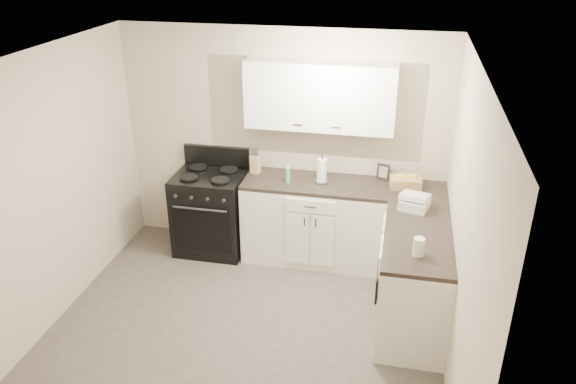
% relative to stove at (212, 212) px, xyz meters
% --- Properties ---
extents(floor, '(3.60, 3.60, 0.00)m').
position_rel_stove_xyz_m(floor, '(0.76, -1.48, -0.46)').
color(floor, '#473F38').
rests_on(floor, ground).
extents(ceiling, '(3.60, 3.60, 0.00)m').
position_rel_stove_xyz_m(ceiling, '(0.76, -1.48, 2.04)').
color(ceiling, white).
rests_on(ceiling, wall_back).
extents(wall_back, '(3.60, 0.00, 3.60)m').
position_rel_stove_xyz_m(wall_back, '(0.76, 0.32, 0.79)').
color(wall_back, beige).
rests_on(wall_back, ground).
extents(wall_right, '(0.00, 3.60, 3.60)m').
position_rel_stove_xyz_m(wall_right, '(2.56, -1.48, 0.79)').
color(wall_right, beige).
rests_on(wall_right, ground).
extents(wall_left, '(0.00, 3.60, 3.60)m').
position_rel_stove_xyz_m(wall_left, '(-1.04, -1.48, 0.79)').
color(wall_left, beige).
rests_on(wall_left, ground).
extents(wall_front, '(3.60, 0.00, 3.60)m').
position_rel_stove_xyz_m(wall_front, '(0.76, -3.28, 0.79)').
color(wall_front, beige).
rests_on(wall_front, ground).
extents(base_cabinets_back, '(1.55, 0.60, 0.90)m').
position_rel_stove_xyz_m(base_cabinets_back, '(1.19, 0.02, -0.01)').
color(base_cabinets_back, silver).
rests_on(base_cabinets_back, floor).
extents(base_cabinets_right, '(0.60, 1.90, 0.90)m').
position_rel_stove_xyz_m(base_cabinets_right, '(2.26, -0.63, -0.01)').
color(base_cabinets_right, silver).
rests_on(base_cabinets_right, floor).
extents(countertop_back, '(1.55, 0.60, 0.04)m').
position_rel_stove_xyz_m(countertop_back, '(1.19, 0.02, 0.46)').
color(countertop_back, black).
rests_on(countertop_back, base_cabinets_back).
extents(countertop_right, '(0.60, 1.90, 0.04)m').
position_rel_stove_xyz_m(countertop_right, '(2.26, -0.63, 0.46)').
color(countertop_right, black).
rests_on(countertop_right, base_cabinets_right).
extents(upper_cabinets, '(1.55, 0.30, 0.70)m').
position_rel_stove_xyz_m(upper_cabinets, '(1.19, 0.18, 1.38)').
color(upper_cabinets, white).
rests_on(upper_cabinets, wall_back).
extents(stove, '(0.77, 0.66, 0.93)m').
position_rel_stove_xyz_m(stove, '(0.00, 0.00, 0.00)').
color(stove, black).
rests_on(stove, floor).
extents(knife_block, '(0.11, 0.10, 0.20)m').
position_rel_stove_xyz_m(knife_block, '(0.49, 0.13, 0.58)').
color(knife_block, tan).
rests_on(knife_block, countertop_back).
extents(paper_towel, '(0.12, 0.12, 0.26)m').
position_rel_stove_xyz_m(paper_towel, '(1.25, 0.05, 0.61)').
color(paper_towel, white).
rests_on(paper_towel, countertop_back).
extents(soap_bottle, '(0.07, 0.07, 0.17)m').
position_rel_stove_xyz_m(soap_bottle, '(0.90, -0.05, 0.57)').
color(soap_bottle, '#40A665').
rests_on(soap_bottle, countertop_back).
extents(picture_frame, '(0.14, 0.09, 0.17)m').
position_rel_stove_xyz_m(picture_frame, '(1.88, 0.25, 0.57)').
color(picture_frame, black).
rests_on(picture_frame, countertop_back).
extents(wicker_basket, '(0.34, 0.24, 0.11)m').
position_rel_stove_xyz_m(wicker_basket, '(2.13, 0.09, 0.53)').
color(wicker_basket, '#A7884E').
rests_on(wicker_basket, countertop_right).
extents(countertop_grill, '(0.32, 0.31, 0.10)m').
position_rel_stove_xyz_m(countertop_grill, '(2.22, -0.40, 0.53)').
color(countertop_grill, white).
rests_on(countertop_grill, countertop_right).
extents(glass_jar, '(0.11, 0.11, 0.16)m').
position_rel_stove_xyz_m(glass_jar, '(2.26, -1.26, 0.56)').
color(glass_jar, silver).
rests_on(glass_jar, countertop_right).
extents(oven_mitt_near, '(0.02, 0.14, 0.24)m').
position_rel_stove_xyz_m(oven_mitt_near, '(1.94, -1.14, 0.01)').
color(oven_mitt_near, black).
rests_on(oven_mitt_near, base_cabinets_right).
extents(oven_mitt_far, '(0.02, 0.16, 0.28)m').
position_rel_stove_xyz_m(oven_mitt_far, '(1.94, -0.91, 0.00)').
color(oven_mitt_far, black).
rests_on(oven_mitt_far, base_cabinets_right).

